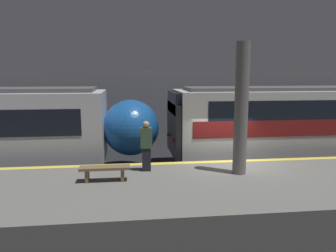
% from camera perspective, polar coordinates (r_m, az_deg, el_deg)
% --- Properties ---
extents(ground_plane, '(120.00, 120.00, 0.00)m').
position_cam_1_polar(ground_plane, '(12.78, 10.61, -10.55)').
color(ground_plane, black).
extents(platform, '(40.00, 4.60, 1.09)m').
position_cam_1_polar(platform, '(10.57, 14.50, -11.90)').
color(platform, slate).
rests_on(platform, ground).
extents(station_rear_barrier, '(50.00, 0.15, 4.37)m').
position_cam_1_polar(station_rear_barrier, '(18.86, 4.50, 2.84)').
color(station_rear_barrier, gray).
rests_on(station_rear_barrier, ground).
extents(support_pillar_near, '(0.43, 0.43, 4.17)m').
position_cam_1_polar(support_pillar_near, '(10.56, 12.63, 2.86)').
color(support_pillar_near, slate).
rests_on(support_pillar_near, platform).
extents(person_waiting, '(0.38, 0.24, 1.67)m').
position_cam_1_polar(person_waiting, '(10.80, -3.80, -3.27)').
color(person_waiting, black).
rests_on(person_waiting, platform).
extents(platform_bench, '(1.50, 0.40, 0.45)m').
position_cam_1_polar(platform_bench, '(10.08, -10.95, -7.55)').
color(platform_bench, brown).
rests_on(platform_bench, platform).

